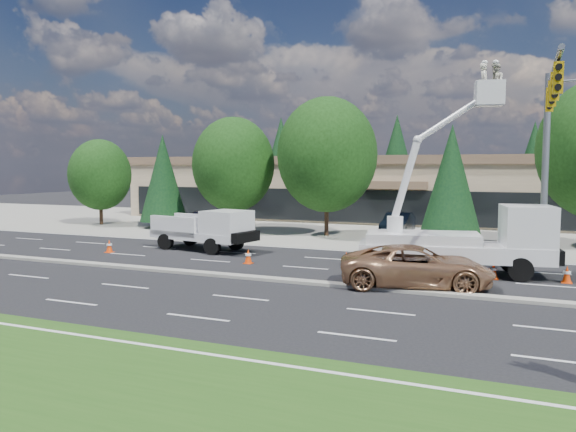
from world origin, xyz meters
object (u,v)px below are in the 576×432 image
at_px(utility_pickup, 207,234).
at_px(bucket_truck, 467,232).
at_px(signal_mast, 549,134).
at_px(minivan, 417,266).

bearing_deg(utility_pickup, bucket_truck, 3.61).
relative_size(signal_mast, minivan, 1.76).
height_order(signal_mast, utility_pickup, signal_mast).
distance_m(signal_mast, utility_pickup, 17.72).
height_order(utility_pickup, bucket_truck, bucket_truck).
bearing_deg(signal_mast, bucket_truck, -138.54).
relative_size(signal_mast, utility_pickup, 1.64).
height_order(signal_mast, minivan, signal_mast).
relative_size(bucket_truck, minivan, 1.56).
bearing_deg(signal_mast, utility_pickup, -176.86).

